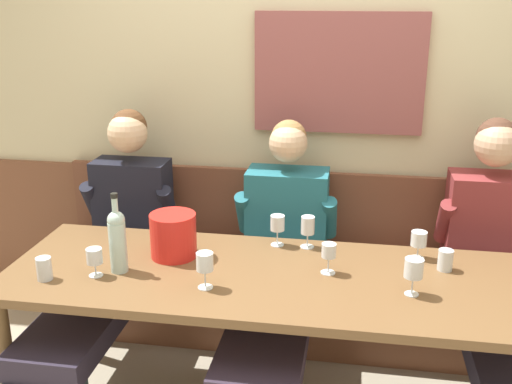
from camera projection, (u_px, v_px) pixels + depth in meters
The scene contains 18 objects.
room_wall_back at pixel (302, 86), 3.29m from camera, with size 6.80×0.12×2.80m.
wood_wainscot_panel at pixel (297, 249), 3.54m from camera, with size 6.80×0.03×0.91m, color brown.
wall_bench at pixel (292, 292), 3.40m from camera, with size 2.66×0.42×0.94m.
dining_table at pixel (276, 290), 2.62m from camera, with size 2.36×0.80×0.74m.
person_right_seat at pixel (110, 251), 3.09m from camera, with size 0.52×1.28×1.29m.
person_center_right_seat at pixel (278, 266), 2.96m from camera, with size 0.53×1.28×1.26m.
person_left_seat at pixel (497, 273), 2.81m from camera, with size 0.50×1.28×1.31m.
ice_bucket at pixel (173, 235), 2.75m from camera, with size 0.21×0.21×0.20m, color red.
wine_bottle_clear_water at pixel (117, 239), 2.58m from camera, with size 0.08×0.08×0.36m.
wine_glass_right_end at pixel (94, 258), 2.56m from camera, with size 0.07×0.07×0.13m.
wine_glass_left_end at pixel (308, 227), 2.84m from camera, with size 0.07×0.07×0.15m.
wine_glass_by_bottle at pixel (205, 264), 2.45m from camera, with size 0.07×0.07×0.16m.
wine_glass_center_rear at pixel (278, 225), 2.86m from camera, with size 0.07×0.07×0.15m.
wine_glass_mid_right at pixel (419, 240), 2.73m from camera, with size 0.07×0.07×0.13m.
wine_glass_near_bucket at pixel (414, 270), 2.39m from camera, with size 0.08×0.08×0.16m.
wine_glass_mid_left at pixel (329, 252), 2.58m from camera, with size 0.06×0.06×0.14m.
water_tumbler_left at pixel (445, 260), 2.62m from camera, with size 0.07×0.07×0.09m, color silver.
water_tumbler_center at pixel (44, 269), 2.54m from camera, with size 0.06×0.06×0.10m, color silver.
Camera 1 is at (0.30, -2.21, 1.90)m, focal length 42.45 mm.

